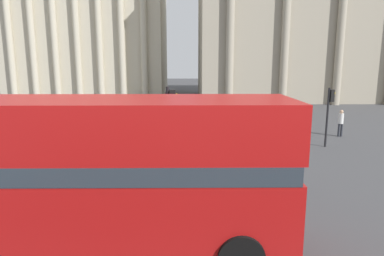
% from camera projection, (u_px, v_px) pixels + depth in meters
% --- Properties ---
extents(double_decker_bus, '(10.06, 2.77, 4.02)m').
position_uv_depth(double_decker_bus, '(92.00, 168.00, 8.64)').
color(double_decker_bus, black).
rests_on(double_decker_bus, ground_plane).
extents(plaza_building_left, '(23.29, 14.48, 23.04)m').
position_uv_depth(plaza_building_left, '(90.00, 18.00, 52.40)').
color(plaza_building_left, beige).
rests_on(plaza_building_left, ground_plane).
extents(plaza_building_right, '(31.49, 16.98, 20.31)m').
position_uv_depth(plaza_building_right, '(315.00, 22.00, 45.85)').
color(plaza_building_right, '#A39984').
rests_on(plaza_building_right, ground_plane).
extents(traffic_light_near, '(0.42, 0.24, 4.07)m').
position_uv_depth(traffic_light_near, '(170.00, 127.00, 12.00)').
color(traffic_light_near, black).
rests_on(traffic_light_near, ground_plane).
extents(traffic_light_mid, '(0.42, 0.24, 3.45)m').
position_uv_depth(traffic_light_mid, '(329.00, 108.00, 19.68)').
color(traffic_light_mid, black).
rests_on(traffic_light_mid, ground_plane).
extents(car_navy, '(4.20, 1.93, 1.35)m').
position_uv_depth(car_navy, '(103.00, 146.00, 17.41)').
color(car_navy, black).
rests_on(car_navy, ground_plane).
extents(pedestrian_blue, '(0.32, 0.32, 1.77)m').
position_uv_depth(pedestrian_blue, '(112.00, 110.00, 28.18)').
color(pedestrian_blue, '#282B33').
rests_on(pedestrian_blue, ground_plane).
extents(pedestrian_white, '(0.32, 0.32, 1.79)m').
position_uv_depth(pedestrian_white, '(341.00, 121.00, 22.68)').
color(pedestrian_white, '#282B33').
rests_on(pedestrian_white, ground_plane).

